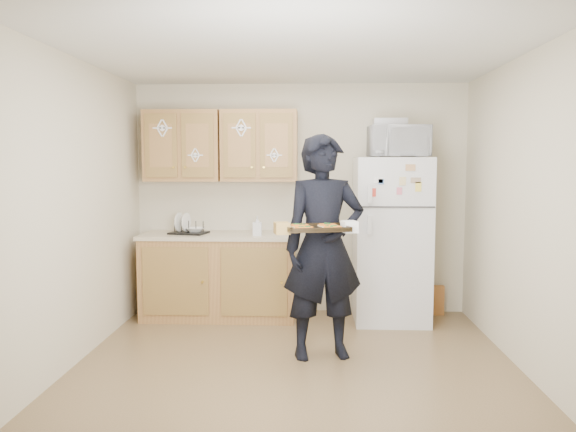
# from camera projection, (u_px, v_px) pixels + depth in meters

# --- Properties ---
(floor) EXTENTS (3.60, 3.60, 0.00)m
(floor) POSITION_uv_depth(u_px,v_px,m) (295.00, 368.00, 4.51)
(floor) COLOR brown
(floor) RESTS_ON ground
(ceiling) EXTENTS (3.60, 3.60, 0.00)m
(ceiling) POSITION_uv_depth(u_px,v_px,m) (296.00, 50.00, 4.27)
(ceiling) COLOR silver
(ceiling) RESTS_ON wall_back
(wall_back) EXTENTS (3.60, 0.04, 2.50)m
(wall_back) POSITION_uv_depth(u_px,v_px,m) (300.00, 199.00, 6.18)
(wall_back) COLOR beige
(wall_back) RESTS_ON floor
(wall_front) EXTENTS (3.60, 0.04, 2.50)m
(wall_front) POSITION_uv_depth(u_px,v_px,m) (284.00, 248.00, 2.60)
(wall_front) COLOR beige
(wall_front) RESTS_ON floor
(wall_left) EXTENTS (0.04, 3.60, 2.50)m
(wall_left) POSITION_uv_depth(u_px,v_px,m) (70.00, 213.00, 4.46)
(wall_left) COLOR beige
(wall_left) RESTS_ON floor
(wall_right) EXTENTS (0.04, 3.60, 2.50)m
(wall_right) POSITION_uv_depth(u_px,v_px,m) (529.00, 214.00, 4.31)
(wall_right) COLOR beige
(wall_right) RESTS_ON floor
(refrigerator) EXTENTS (0.75, 0.70, 1.70)m
(refrigerator) POSITION_uv_depth(u_px,v_px,m) (391.00, 240.00, 5.81)
(refrigerator) COLOR silver
(refrigerator) RESTS_ON floor
(base_cabinet) EXTENTS (1.60, 0.60, 0.86)m
(base_cabinet) POSITION_uv_depth(u_px,v_px,m) (220.00, 277.00, 5.97)
(base_cabinet) COLOR brown
(base_cabinet) RESTS_ON floor
(countertop) EXTENTS (1.64, 0.64, 0.04)m
(countertop) POSITION_uv_depth(u_px,v_px,m) (219.00, 236.00, 5.93)
(countertop) COLOR #BEA992
(countertop) RESTS_ON base_cabinet
(upper_cab_left) EXTENTS (0.80, 0.33, 0.75)m
(upper_cab_left) POSITION_uv_depth(u_px,v_px,m) (183.00, 146.00, 5.99)
(upper_cab_left) COLOR brown
(upper_cab_left) RESTS_ON wall_back
(upper_cab_right) EXTENTS (0.80, 0.33, 0.75)m
(upper_cab_right) POSITION_uv_depth(u_px,v_px,m) (259.00, 146.00, 5.96)
(upper_cab_right) COLOR brown
(upper_cab_right) RESTS_ON wall_back
(cereal_box) EXTENTS (0.20, 0.07, 0.32)m
(cereal_box) POSITION_uv_depth(u_px,v_px,m) (434.00, 300.00, 6.09)
(cereal_box) COLOR #C38E44
(cereal_box) RESTS_ON floor
(person) EXTENTS (0.77, 0.59, 1.88)m
(person) POSITION_uv_depth(u_px,v_px,m) (324.00, 247.00, 4.70)
(person) COLOR black
(person) RESTS_ON floor
(baking_tray) EXTENTS (0.55, 0.46, 0.04)m
(baking_tray) POSITION_uv_depth(u_px,v_px,m) (316.00, 229.00, 4.40)
(baking_tray) COLOR black
(baking_tray) RESTS_ON person
(pizza_front_left) EXTENTS (0.16, 0.16, 0.02)m
(pizza_front_left) POSITION_uv_depth(u_px,v_px,m) (304.00, 228.00, 4.30)
(pizza_front_left) COLOR orange
(pizza_front_left) RESTS_ON baking_tray
(pizza_front_right) EXTENTS (0.16, 0.16, 0.02)m
(pizza_front_right) POSITION_uv_depth(u_px,v_px,m) (333.00, 227.00, 4.34)
(pizza_front_right) COLOR orange
(pizza_front_right) RESTS_ON baking_tray
(pizza_back_left) EXTENTS (0.16, 0.16, 0.02)m
(pizza_back_left) POSITION_uv_depth(u_px,v_px,m) (300.00, 226.00, 4.45)
(pizza_back_left) COLOR orange
(pizza_back_left) RESTS_ON baking_tray
(pizza_back_right) EXTENTS (0.16, 0.16, 0.02)m
(pizza_back_right) POSITION_uv_depth(u_px,v_px,m) (327.00, 225.00, 4.50)
(pizza_back_right) COLOR orange
(pizza_back_right) RESTS_ON baking_tray
(microwave) EXTENTS (0.61, 0.45, 0.32)m
(microwave) POSITION_uv_depth(u_px,v_px,m) (398.00, 142.00, 5.66)
(microwave) COLOR silver
(microwave) RESTS_ON refrigerator
(foil_pan) EXTENTS (0.34, 0.24, 0.07)m
(foil_pan) POSITION_uv_depth(u_px,v_px,m) (390.00, 122.00, 5.68)
(foil_pan) COLOR #B8B8BF
(foil_pan) RESTS_ON microwave
(dish_rack) EXTENTS (0.42, 0.35, 0.15)m
(dish_rack) POSITION_uv_depth(u_px,v_px,m) (189.00, 227.00, 5.92)
(dish_rack) COLOR black
(dish_rack) RESTS_ON countertop
(bowl) EXTENTS (0.20, 0.20, 0.05)m
(bowl) POSITION_uv_depth(u_px,v_px,m) (196.00, 230.00, 5.92)
(bowl) COLOR silver
(bowl) RESTS_ON dish_rack
(soap_bottle) EXTENTS (0.10, 0.10, 0.20)m
(soap_bottle) POSITION_uv_depth(u_px,v_px,m) (257.00, 226.00, 5.77)
(soap_bottle) COLOR silver
(soap_bottle) RESTS_ON countertop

